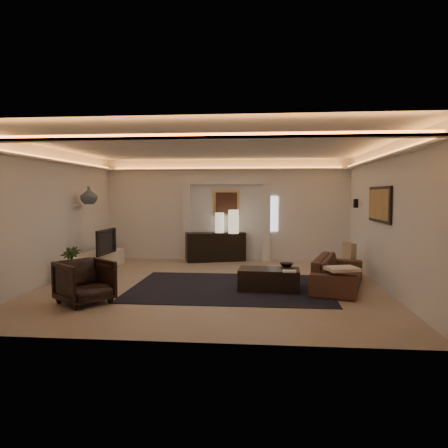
# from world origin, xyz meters

# --- Properties ---
(floor) EXTENTS (7.00, 7.00, 0.00)m
(floor) POSITION_xyz_m (0.00, 0.00, 0.00)
(floor) COLOR tan
(floor) RESTS_ON ground
(ceiling) EXTENTS (7.00, 7.00, 0.00)m
(ceiling) POSITION_xyz_m (0.00, 0.00, 2.90)
(ceiling) COLOR white
(ceiling) RESTS_ON ground
(wall_back) EXTENTS (7.00, 0.00, 7.00)m
(wall_back) POSITION_xyz_m (0.00, 3.50, 1.45)
(wall_back) COLOR white
(wall_back) RESTS_ON ground
(wall_front) EXTENTS (7.00, 0.00, 7.00)m
(wall_front) POSITION_xyz_m (0.00, -3.50, 1.45)
(wall_front) COLOR white
(wall_front) RESTS_ON ground
(wall_left) EXTENTS (0.00, 7.00, 7.00)m
(wall_left) POSITION_xyz_m (-3.50, 0.00, 1.45)
(wall_left) COLOR white
(wall_left) RESTS_ON ground
(wall_right) EXTENTS (0.00, 7.00, 7.00)m
(wall_right) POSITION_xyz_m (3.50, 0.00, 1.45)
(wall_right) COLOR white
(wall_right) RESTS_ON ground
(cove_soffit) EXTENTS (7.00, 7.00, 0.04)m
(cove_soffit) POSITION_xyz_m (0.00, 0.00, 2.62)
(cove_soffit) COLOR silver
(cove_soffit) RESTS_ON ceiling
(daylight_slit) EXTENTS (0.25, 0.03, 1.00)m
(daylight_slit) POSITION_xyz_m (1.35, 3.48, 1.35)
(daylight_slit) COLOR white
(daylight_slit) RESTS_ON wall_back
(area_rug) EXTENTS (4.00, 3.00, 0.01)m
(area_rug) POSITION_xyz_m (0.40, -0.20, 0.01)
(area_rug) COLOR black
(area_rug) RESTS_ON ground
(pilaster_left) EXTENTS (0.22, 0.20, 2.20)m
(pilaster_left) POSITION_xyz_m (-1.15, 3.40, 1.10)
(pilaster_left) COLOR silver
(pilaster_left) RESTS_ON ground
(pilaster_right) EXTENTS (0.22, 0.20, 2.20)m
(pilaster_right) POSITION_xyz_m (1.15, 3.40, 1.10)
(pilaster_right) COLOR silver
(pilaster_right) RESTS_ON ground
(alcove_header) EXTENTS (2.52, 0.20, 0.12)m
(alcove_header) POSITION_xyz_m (0.00, 3.40, 2.25)
(alcove_header) COLOR silver
(alcove_header) RESTS_ON wall_back
(painting_frame) EXTENTS (0.74, 0.04, 0.74)m
(painting_frame) POSITION_xyz_m (0.00, 3.47, 1.65)
(painting_frame) COLOR tan
(painting_frame) RESTS_ON wall_back
(painting_canvas) EXTENTS (0.62, 0.02, 0.62)m
(painting_canvas) POSITION_xyz_m (0.00, 3.44, 1.65)
(painting_canvas) COLOR #4C2D1E
(painting_canvas) RESTS_ON wall_back
(art_panel_frame) EXTENTS (0.04, 1.64, 0.74)m
(art_panel_frame) POSITION_xyz_m (3.47, 0.30, 1.70)
(art_panel_frame) COLOR black
(art_panel_frame) RESTS_ON wall_right
(art_panel_gold) EXTENTS (0.02, 1.50, 0.62)m
(art_panel_gold) POSITION_xyz_m (3.44, 0.30, 1.70)
(art_panel_gold) COLOR tan
(art_panel_gold) RESTS_ON wall_right
(wall_sconce) EXTENTS (0.12, 0.12, 0.22)m
(wall_sconce) POSITION_xyz_m (3.38, 2.20, 1.68)
(wall_sconce) COLOR black
(wall_sconce) RESTS_ON wall_right
(wall_niche) EXTENTS (0.10, 0.55, 0.04)m
(wall_niche) POSITION_xyz_m (-3.44, 1.40, 1.65)
(wall_niche) COLOR silver
(wall_niche) RESTS_ON wall_left
(console) EXTENTS (1.75, 0.98, 0.84)m
(console) POSITION_xyz_m (-0.30, 3.25, 0.40)
(console) COLOR black
(console) RESTS_ON ground
(lamp_left) EXTENTS (0.30, 0.30, 0.57)m
(lamp_left) POSITION_xyz_m (-0.17, 3.25, 1.09)
(lamp_left) COLOR beige
(lamp_left) RESTS_ON console
(lamp_right) EXTENTS (0.37, 0.37, 0.66)m
(lamp_right) POSITION_xyz_m (0.24, 3.03, 1.09)
(lamp_right) COLOR beige
(lamp_right) RESTS_ON console
(media_ledge) EXTENTS (0.84, 2.37, 0.43)m
(media_ledge) POSITION_xyz_m (-3.15, 1.45, 0.22)
(media_ledge) COLOR silver
(media_ledge) RESTS_ON ground
(tv) EXTENTS (1.07, 0.20, 0.62)m
(tv) POSITION_xyz_m (-2.86, 1.26, 0.76)
(tv) COLOR black
(tv) RESTS_ON media_ledge
(figurine) EXTENTS (0.15, 0.15, 0.37)m
(figurine) POSITION_xyz_m (-3.15, 2.61, 0.64)
(figurine) COLOR #452A19
(figurine) RESTS_ON media_ledge
(ginger_jar) EXTENTS (0.44, 0.44, 0.42)m
(ginger_jar) POSITION_xyz_m (-3.15, 1.21, 1.88)
(ginger_jar) COLOR slate
(ginger_jar) RESTS_ON wall_niche
(plant) EXTENTS (0.46, 0.46, 0.77)m
(plant) POSITION_xyz_m (-3.07, -0.04, 0.39)
(plant) COLOR #1D3315
(plant) RESTS_ON ground
(sofa) EXTENTS (2.33, 1.39, 0.64)m
(sofa) POSITION_xyz_m (2.59, -0.04, 0.32)
(sofa) COLOR #382019
(sofa) RESTS_ON ground
(throw_blanket) EXTENTS (0.65, 0.58, 0.06)m
(throw_blanket) POSITION_xyz_m (2.51, -0.91, 0.55)
(throw_blanket) COLOR white
(throw_blanket) RESTS_ON sofa
(throw_pillow) EXTENTS (0.26, 0.47, 0.45)m
(throw_pillow) POSITION_xyz_m (3.08, 1.38, 0.55)
(throw_pillow) COLOR tan
(throw_pillow) RESTS_ON sofa
(coffee_table) EXTENTS (1.23, 0.71, 0.45)m
(coffee_table) POSITION_xyz_m (1.19, -0.36, 0.20)
(coffee_table) COLOR black
(coffee_table) RESTS_ON ground
(bowl) EXTENTS (0.30, 0.30, 0.07)m
(bowl) POSITION_xyz_m (1.55, -0.03, 0.44)
(bowl) COLOR black
(bowl) RESTS_ON coffee_table
(magazine) EXTENTS (0.26, 0.19, 0.03)m
(magazine) POSITION_xyz_m (1.57, -0.68, 0.42)
(magazine) COLOR silver
(magazine) RESTS_ON coffee_table
(armchair) EXTENTS (1.17, 1.16, 0.76)m
(armchair) POSITION_xyz_m (-2.03, -1.72, 0.38)
(armchair) COLOR #2E2520
(armchair) RESTS_ON ground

